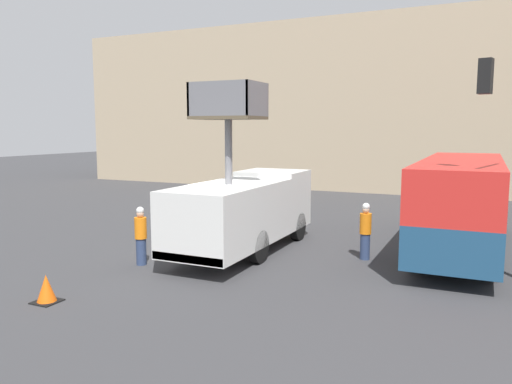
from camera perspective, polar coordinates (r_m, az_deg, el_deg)
name	(u,v)px	position (r m, az deg, el deg)	size (l,w,h in m)	color
ground_plane	(211,254)	(17.42, -5.17, -7.05)	(120.00, 120.00, 0.00)	#38383A
building_backdrop_far	(366,108)	(39.25, 12.43, 9.41)	(44.00, 10.00, 11.82)	tan
utility_truck	(245,208)	(17.34, -1.31, -1.79)	(2.39, 7.40, 5.73)	silver
city_bus	(461,197)	(18.90, 22.36, -0.56)	(2.58, 10.44, 3.23)	navy
road_worker_near_truck	(141,236)	(16.21, -13.03, -4.90)	(0.38, 0.38, 1.86)	navy
road_worker_directing	(365,231)	(16.83, 12.39, -4.39)	(0.38, 0.38, 1.88)	navy
traffic_cone_near_truck	(46,289)	(13.63, -22.84, -10.22)	(0.61, 0.61, 0.70)	black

